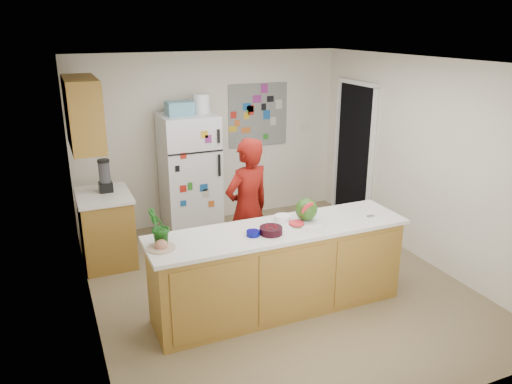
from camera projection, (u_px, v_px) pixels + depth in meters
name	position (u px, v px, depth m)	size (l,w,h in m)	color
floor	(275.00, 284.00, 5.80)	(4.00, 4.50, 0.02)	brown
wall_back	(211.00, 139.00, 7.36)	(4.00, 0.02, 2.50)	beige
wall_left	(82.00, 206.00, 4.65)	(0.02, 4.50, 2.50)	beige
wall_right	(424.00, 161.00, 6.15)	(0.02, 4.50, 2.50)	beige
ceiling	(278.00, 61.00, 4.99)	(4.00, 4.50, 0.02)	white
doorway	(354.00, 153.00, 7.47)	(0.03, 0.85, 2.04)	black
peninsula_base	(279.00, 271.00, 5.15)	(2.60, 0.62, 0.88)	brown
peninsula_top	(280.00, 230.00, 5.00)	(2.68, 0.70, 0.04)	silver
side_counter_base	(107.00, 230.00, 6.20)	(0.60, 0.80, 0.86)	brown
side_counter_top	(103.00, 195.00, 6.06)	(0.64, 0.84, 0.04)	silver
upper_cabinets	(83.00, 113.00, 5.64)	(0.35, 1.00, 0.80)	brown
refrigerator	(190.00, 175.00, 6.99)	(0.75, 0.70, 1.70)	silver
fridge_top_bin	(179.00, 108.00, 6.66)	(0.35, 0.28, 0.18)	#5999B2
photo_collage	(258.00, 115.00, 7.53)	(0.95, 0.01, 0.95)	slate
person	(248.00, 210.00, 5.71)	(0.61, 0.40, 1.68)	#660E09
blender_appliance	(105.00, 177.00, 6.08)	(0.14, 0.14, 0.38)	black
cutting_board	(302.00, 222.00, 5.13)	(0.36, 0.27, 0.01)	white
watermelon	(306.00, 209.00, 5.13)	(0.23, 0.23, 0.23)	#2B4F11
watermelon_slice	(296.00, 223.00, 5.05)	(0.15, 0.15, 0.02)	red
cherry_bowl	(271.00, 230.00, 4.84)	(0.23, 0.23, 0.07)	black
white_bowl	(283.00, 218.00, 5.16)	(0.17, 0.17, 0.06)	silver
cobalt_bowl	(253.00, 233.00, 4.80)	(0.13, 0.13, 0.05)	#040965
plate	(161.00, 248.00, 4.53)	(0.26, 0.26, 0.02)	tan
paper_towel	(261.00, 231.00, 4.90)	(0.17, 0.15, 0.02)	white
keys	(370.00, 216.00, 5.28)	(0.08, 0.04, 0.01)	gray
potted_plant	(159.00, 227.00, 4.53)	(0.21, 0.17, 0.38)	#183E12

